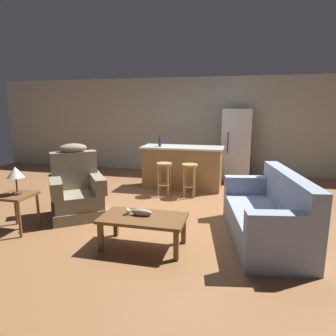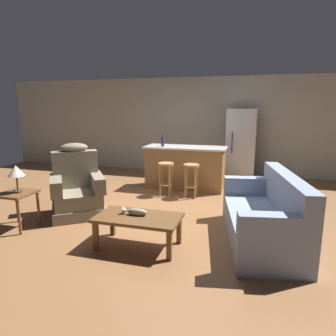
# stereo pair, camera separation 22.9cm
# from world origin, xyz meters

# --- Properties ---
(ground_plane) EXTENTS (12.00, 12.00, 0.00)m
(ground_plane) POSITION_xyz_m (0.00, 0.00, 0.00)
(ground_plane) COLOR brown
(back_wall) EXTENTS (12.00, 0.05, 2.60)m
(back_wall) POSITION_xyz_m (0.00, 3.12, 1.30)
(back_wall) COLOR #B2B2A3
(back_wall) RESTS_ON ground_plane
(coffee_table) EXTENTS (1.10, 0.60, 0.42)m
(coffee_table) POSITION_xyz_m (0.07, -1.66, 0.36)
(coffee_table) COLOR brown
(coffee_table) RESTS_ON ground_plane
(fish_figurine) EXTENTS (0.34, 0.10, 0.10)m
(fish_figurine) POSITION_xyz_m (0.01, -1.63, 0.46)
(fish_figurine) COLOR #4C3823
(fish_figurine) RESTS_ON coffee_table
(couch) EXTENTS (1.17, 2.02, 0.94)m
(couch) POSITION_xyz_m (1.66, -1.04, 0.34)
(couch) COLOR #8493B2
(couch) RESTS_ON ground_plane
(recliner_near_lamp) EXTENTS (1.18, 1.18, 1.20)m
(recliner_near_lamp) POSITION_xyz_m (-1.40, -0.77, 0.42)
(recliner_near_lamp) COLOR #756B56
(recliner_near_lamp) RESTS_ON ground_plane
(end_table) EXTENTS (0.48, 0.48, 0.56)m
(end_table) POSITION_xyz_m (-1.91, -1.58, 0.46)
(end_table) COLOR brown
(end_table) RESTS_ON ground_plane
(table_lamp) EXTENTS (0.24, 0.24, 0.41)m
(table_lamp) POSITION_xyz_m (-1.88, -1.57, 0.87)
(table_lamp) COLOR #4C3823
(table_lamp) RESTS_ON end_table
(kitchen_island) EXTENTS (1.80, 0.70, 0.95)m
(kitchen_island) POSITION_xyz_m (0.00, 1.35, 0.48)
(kitchen_island) COLOR olive
(kitchen_island) RESTS_ON ground_plane
(bar_stool_left) EXTENTS (0.32, 0.32, 0.68)m
(bar_stool_left) POSITION_xyz_m (-0.26, 0.72, 0.47)
(bar_stool_left) COLOR #A87A47
(bar_stool_left) RESTS_ON ground_plane
(bar_stool_right) EXTENTS (0.32, 0.32, 0.68)m
(bar_stool_right) POSITION_xyz_m (0.27, 0.72, 0.47)
(bar_stool_right) COLOR #A87A47
(bar_stool_right) RESTS_ON ground_plane
(refrigerator) EXTENTS (0.70, 0.69, 1.76)m
(refrigerator) POSITION_xyz_m (1.14, 2.55, 0.88)
(refrigerator) COLOR #B7B7BC
(refrigerator) RESTS_ON ground_plane
(bottle_tall_green) EXTENTS (0.07, 0.07, 0.27)m
(bottle_tall_green) POSITION_xyz_m (-0.49, 1.23, 1.05)
(bottle_tall_green) COLOR #23284C
(bottle_tall_green) RESTS_ON kitchen_island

